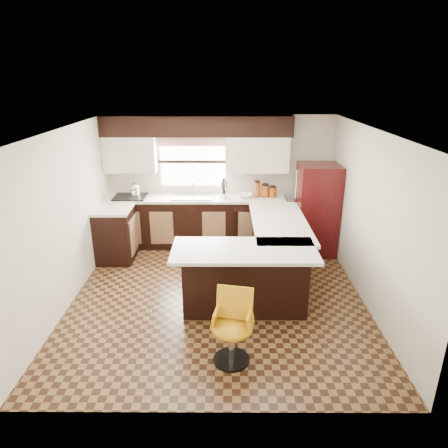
{
  "coord_description": "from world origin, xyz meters",
  "views": [
    {
      "loc": [
        0.11,
        -5.18,
        3.06
      ],
      "look_at": [
        0.09,
        0.45,
        0.96
      ],
      "focal_mm": 32.0,
      "sensor_mm": 36.0,
      "label": 1
    }
  ],
  "objects_px": {
    "peninsula_long": "(275,250)",
    "peninsula_return": "(245,279)",
    "refrigerator": "(316,210)",
    "bar_chair": "(232,329)"
  },
  "relations": [
    {
      "from": "peninsula_long",
      "to": "refrigerator",
      "type": "bearing_deg",
      "value": 48.51
    },
    {
      "from": "peninsula_long",
      "to": "bar_chair",
      "type": "distance_m",
      "value": 2.2
    },
    {
      "from": "bar_chair",
      "to": "refrigerator",
      "type": "bearing_deg",
      "value": 74.35
    },
    {
      "from": "peninsula_long",
      "to": "peninsula_return",
      "type": "height_order",
      "value": "same"
    },
    {
      "from": "peninsula_return",
      "to": "bar_chair",
      "type": "distance_m",
      "value": 1.12
    },
    {
      "from": "peninsula_return",
      "to": "refrigerator",
      "type": "height_order",
      "value": "refrigerator"
    },
    {
      "from": "refrigerator",
      "to": "bar_chair",
      "type": "height_order",
      "value": "refrigerator"
    },
    {
      "from": "peninsula_return",
      "to": "bar_chair",
      "type": "relative_size",
      "value": 1.94
    },
    {
      "from": "peninsula_long",
      "to": "peninsula_return",
      "type": "distance_m",
      "value": 1.11
    },
    {
      "from": "peninsula_long",
      "to": "peninsula_return",
      "type": "relative_size",
      "value": 1.18
    }
  ]
}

